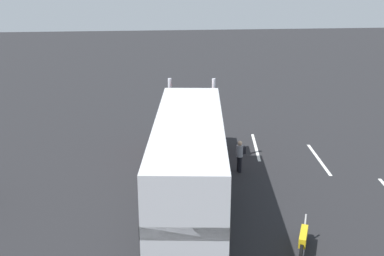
% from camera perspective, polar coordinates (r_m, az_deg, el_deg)
% --- Properties ---
extents(ground_plane, '(120.00, 120.00, 0.00)m').
position_cam_1_polar(ground_plane, '(25.42, 0.71, -3.62)').
color(ground_plane, '#232326').
extents(lane_stripe_near, '(4.38, 0.77, 0.01)m').
position_cam_1_polar(lane_stripe_near, '(27.22, 7.73, -2.27)').
color(lane_stripe_near, silver).
rests_on(lane_stripe_near, ground_plane).
extents(lane_stripe_mid, '(4.40, 0.53, 0.01)m').
position_cam_1_polar(lane_stripe_mid, '(26.12, 15.11, -3.66)').
color(lane_stripe_mid, silver).
rests_on(lane_stripe_mid, ground_plane).
extents(semi_truck, '(14.36, 4.28, 4.50)m').
position_cam_1_polar(semi_truck, '(19.52, -0.31, -2.59)').
color(semi_truck, '#B21919').
rests_on(semi_truck, ground_plane).
extents(person_bystander, '(0.36, 0.47, 1.63)m').
position_cam_1_polar(person_bystander, '(23.47, 5.83, -3.27)').
color(person_bystander, black).
rests_on(person_bystander, ground_plane).
extents(motorcycle, '(1.97, 0.94, 1.12)m').
position_cam_1_polar(motorcycle, '(17.60, 13.33, -13.01)').
color(motorcycle, black).
rests_on(motorcycle, ground_plane).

